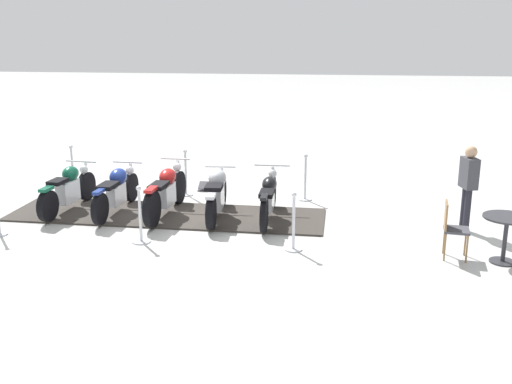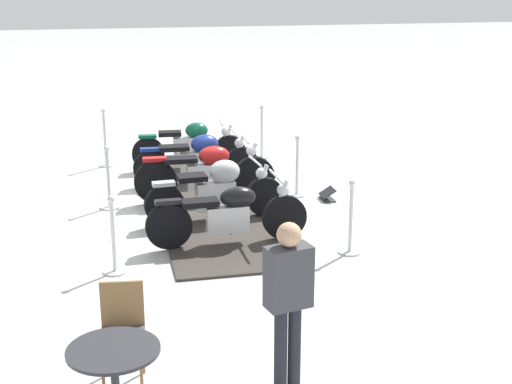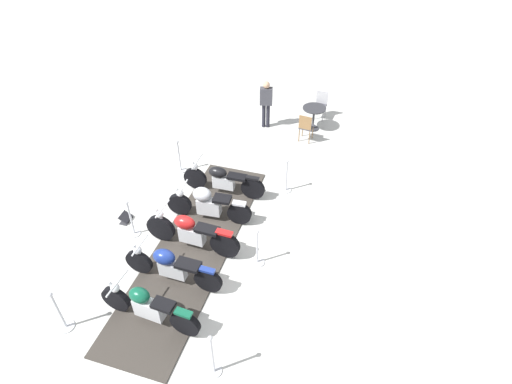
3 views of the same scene
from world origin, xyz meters
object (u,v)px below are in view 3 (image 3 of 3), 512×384
Objects in this scene: motorcycle_maroon at (191,232)px; motorcycle_forest at (147,306)px; cafe_chair_near_table at (321,103)px; stanchion_right_front at (180,161)px; motorcycle_black at (222,179)px; motorcycle_navy at (170,266)px; motorcycle_chrome at (207,204)px; cafe_table at (314,113)px; stanchion_right_rear at (61,316)px; stanchion_left_rear at (213,359)px; info_placard at (126,219)px; stanchion_left_front at (286,180)px; stanchion_left_mid at (257,253)px; stanchion_right_mid at (132,223)px; cafe_chair_across_table at (306,126)px; bystander_person at (266,100)px.

motorcycle_maroon is 2.09m from motorcycle_forest.
stanchion_right_front is at bearing -32.35° from cafe_chair_near_table.
motorcycle_black is 3.13m from motorcycle_navy.
motorcycle_maroon reaches higher than stanchion_right_front.
motorcycle_chrome is at bearing -11.04° from cafe_chair_near_table.
cafe_table is (1.76, 6.10, 0.07)m from motorcycle_maroon.
stanchion_right_rear is 3.15m from stanchion_left_rear.
stanchion_right_front is 2.42m from info_placard.
info_placard is at bearing -123.13° from cafe_table.
cafe_chair_near_table is at bearing 70.34° from stanchion_right_rear.
stanchion_left_front reaches higher than cafe_table.
motorcycle_navy is 2.18× the size of stanchion_left_mid.
stanchion_right_rear is 3.06× the size of info_placard.
stanchion_left_rear reaches higher than motorcycle_black.
motorcycle_maroon is 2.14× the size of stanchion_right_rear.
motorcycle_forest is 2.06× the size of stanchion_right_mid.
motorcycle_black is 2.19× the size of stanchion_right_front.
motorcycle_maroon reaches higher than motorcycle_forest.
stanchion_left_front is (1.64, 2.69, -0.17)m from motorcycle_maroon.
stanchion_left_mid is (3.12, -2.75, -0.02)m from stanchion_right_front.
motorcycle_navy is (-0.03, -2.08, 0.00)m from motorcycle_chrome.
stanchion_right_rear is at bearing -90.72° from stanchion_right_front.
stanchion_right_front is 1.00× the size of stanchion_left_mid.
stanchion_left_rear is at bearing 122.81° from motorcycle_maroon.
motorcycle_chrome is 4.06m from stanchion_right_rear.
motorcycle_maroon is 2.28× the size of stanchion_left_front.
stanchion_right_front is at bearing -134.12° from cafe_table.
stanchion_right_rear is at bearing 165.15° from cafe_chair_across_table.
stanchion_right_mid is at bearing -90.72° from stanchion_right_front.
cafe_table is (0.16, 6.12, 0.26)m from stanchion_left_mid.
stanchion_right_front is 5.42m from stanchion_right_rear.
motorcycle_maroon is at bearing -8.57° from cafe_chair_near_table.
motorcycle_navy is 6.32× the size of info_placard.
motorcycle_forest is 2.11× the size of stanchion_left_mid.
cafe_chair_near_table is (1.88, 9.01, 0.05)m from motorcycle_forest.
motorcycle_chrome is 2.79× the size of cafe_table.
stanchion_left_rear is at bearing 4.72° from cafe_chair_near_table.
stanchion_right_rear is 8.61m from cafe_chair_across_table.
motorcycle_maroon is 3.12m from stanchion_right_rear.
bystander_person is (0.25, 7.88, 0.49)m from motorcycle_forest.
motorcycle_maroon is 3.00× the size of cafe_table.
info_placard is (-0.43, 0.36, -0.31)m from stanchion_right_mid.
motorcycle_forest is 1.90× the size of stanchion_left_rear.
motorcycle_navy is 1.93m from stanchion_left_mid.
motorcycle_navy is 4.06m from stanchion_right_front.
stanchion_left_front is at bearing 59.11° from stanchion_right_rear.
motorcycle_navy is at bearing -6.87° from cafe_chair_near_table.
cafe_table is at bearing -97.57° from motorcycle_forest.
stanchion_left_rear is (3.08, -5.46, 0.08)m from stanchion_right_front.
motorcycle_navy is 2.44× the size of cafe_chair_near_table.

